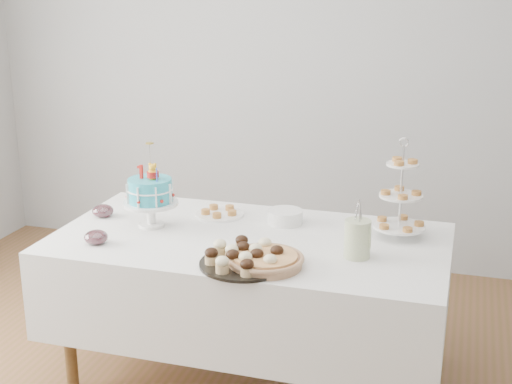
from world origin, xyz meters
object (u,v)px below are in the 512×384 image
(table, at_px, (250,280))
(pastry_plate, at_px, (220,212))
(birthday_cake, at_px, (151,204))
(tiered_stand, at_px, (401,196))
(utensil_pitcher, at_px, (358,237))
(cupcake_tray, at_px, (244,256))
(jam_bowl_a, at_px, (96,237))
(pie, at_px, (265,260))
(jam_bowl_b, at_px, (103,211))
(plate_stack, at_px, (285,217))

(table, xyz_separation_m, pastry_plate, (-0.25, 0.27, 0.24))
(table, height_order, birthday_cake, birthday_cake)
(birthday_cake, relative_size, tiered_stand, 0.86)
(pastry_plate, height_order, utensil_pitcher, utensil_pitcher)
(cupcake_tray, height_order, jam_bowl_a, cupcake_tray)
(pie, xyz_separation_m, tiered_stand, (0.52, 0.55, 0.18))
(tiered_stand, xyz_separation_m, jam_bowl_a, (-1.37, -0.52, -0.18))
(jam_bowl_a, bearing_deg, table, 23.56)
(birthday_cake, distance_m, tiered_stand, 1.25)
(table, xyz_separation_m, tiered_stand, (0.70, 0.22, 0.44))
(cupcake_tray, xyz_separation_m, jam_bowl_b, (-0.92, 0.42, -0.01))
(cupcake_tray, height_order, jam_bowl_b, cupcake_tray)
(table, bearing_deg, utensil_pitcher, -10.73)
(birthday_cake, height_order, jam_bowl_a, birthday_cake)
(pastry_plate, bearing_deg, jam_bowl_a, -126.68)
(tiered_stand, bearing_deg, jam_bowl_b, -174.55)
(tiered_stand, xyz_separation_m, pastry_plate, (-0.95, 0.05, -0.19))
(jam_bowl_b, height_order, utensil_pitcher, utensil_pitcher)
(birthday_cake, height_order, pastry_plate, birthday_cake)
(pie, xyz_separation_m, plate_stack, (-0.06, 0.59, 0.00))
(utensil_pitcher, bearing_deg, jam_bowl_a, -151.05)
(jam_bowl_b, bearing_deg, pastry_plate, 18.70)
(birthday_cake, relative_size, pie, 1.25)
(utensil_pitcher, bearing_deg, jam_bowl_b, -167.27)
(cupcake_tray, bearing_deg, tiered_stand, 42.58)
(utensil_pitcher, bearing_deg, pastry_plate, 174.77)
(pie, distance_m, plate_stack, 0.59)
(jam_bowl_a, bearing_deg, utensil_pitcher, 8.91)
(table, bearing_deg, cupcake_tray, -76.28)
(cupcake_tray, distance_m, jam_bowl_b, 1.01)
(plate_stack, bearing_deg, utensil_pitcher, -39.64)
(cupcake_tray, distance_m, jam_bowl_a, 0.76)
(pastry_plate, height_order, jam_bowl_a, jam_bowl_a)
(table, relative_size, cupcake_tray, 4.78)
(utensil_pitcher, bearing_deg, table, -170.69)
(birthday_cake, distance_m, jam_bowl_a, 0.35)
(cupcake_tray, bearing_deg, utensil_pitcher, 27.51)
(pie, bearing_deg, cupcake_tray, -172.68)
(pie, bearing_deg, pastry_plate, 125.38)
(cupcake_tray, relative_size, pastry_plate, 1.56)
(plate_stack, bearing_deg, jam_bowl_b, -169.35)
(pie, bearing_deg, tiered_stand, 46.66)
(pie, distance_m, tiered_stand, 0.78)
(cupcake_tray, relative_size, utensil_pitcher, 1.49)
(birthday_cake, bearing_deg, plate_stack, 26.39)
(cupcake_tray, relative_size, tiered_stand, 0.81)
(tiered_stand, bearing_deg, pie, -133.34)
(pie, height_order, tiered_stand, tiered_stand)
(tiered_stand, relative_size, plate_stack, 2.74)
(tiered_stand, bearing_deg, table, -162.42)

